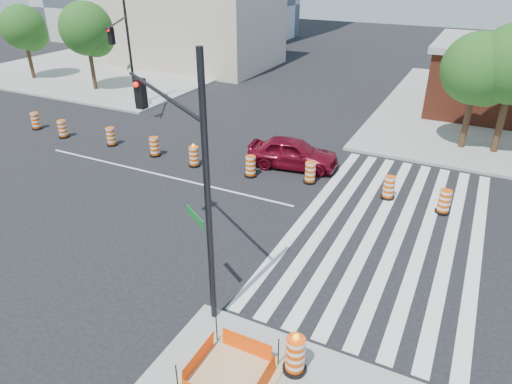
# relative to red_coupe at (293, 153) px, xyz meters

# --- Properties ---
(ground) EXTENTS (120.00, 120.00, 0.00)m
(ground) POSITION_rel_red_coupe_xyz_m (-5.39, -3.73, -0.76)
(ground) COLOR black
(ground) RESTS_ON ground
(sidewalk_nw) EXTENTS (22.00, 22.00, 0.15)m
(sidewalk_nw) POSITION_rel_red_coupe_xyz_m (-23.39, 14.27, -0.68)
(sidewalk_nw) COLOR gray
(sidewalk_nw) RESTS_ON ground
(crosswalk_east) EXTENTS (6.75, 13.50, 0.01)m
(crosswalk_east) POSITION_rel_red_coupe_xyz_m (5.56, -3.73, -0.75)
(crosswalk_east) COLOR silver
(crosswalk_east) RESTS_ON ground
(lane_centerline) EXTENTS (14.00, 0.12, 0.01)m
(lane_centerline) POSITION_rel_red_coupe_xyz_m (-5.39, -3.73, -0.75)
(lane_centerline) COLOR silver
(lane_centerline) RESTS_ON ground
(excavation_pit) EXTENTS (2.20, 2.20, 0.90)m
(excavation_pit) POSITION_rel_red_coupe_xyz_m (3.61, -12.73, -0.54)
(excavation_pit) COLOR tan
(excavation_pit) RESTS_ON ground
(beige_midrise) EXTENTS (14.00, 10.00, 10.00)m
(beige_midrise) POSITION_rel_red_coupe_xyz_m (-17.39, 18.27, 4.24)
(beige_midrise) COLOR #C4B196
(beige_midrise) RESTS_ON ground
(red_coupe) EXTENTS (4.68, 2.46, 1.52)m
(red_coupe) POSITION_rel_red_coupe_xyz_m (0.00, 0.00, 0.00)
(red_coupe) COLOR maroon
(red_coupe) RESTS_ON ground
(signal_pole_se) EXTENTS (4.87, 3.22, 7.56)m
(signal_pole_se) POSITION_rel_red_coupe_xyz_m (0.79, -10.14, 3.88)
(signal_pole_se) COLOR black
(signal_pole_se) RESTS_ON ground
(signal_pole_nw) EXTENTS (2.96, 4.89, 7.41)m
(signal_pole_nw) POSITION_rel_red_coupe_xyz_m (-13.05, 3.42, 3.79)
(signal_pole_nw) COLOR black
(signal_pole_nw) RESTS_ON ground
(pit_drum) EXTENTS (0.61, 0.61, 1.20)m
(pit_drum) POSITION_rel_red_coupe_xyz_m (4.94, -11.78, -0.11)
(pit_drum) COLOR black
(pit_drum) RESTS_ON ground
(tree_north_a) EXTENTS (3.54, 3.54, 6.02)m
(tree_north_a) POSITION_rel_red_coupe_xyz_m (-26.57, 6.89, 3.28)
(tree_north_a) COLOR #382314
(tree_north_a) RESTS_ON ground
(tree_north_b) EXTENTS (3.86, 3.86, 6.56)m
(tree_north_b) POSITION_rel_red_coupe_xyz_m (-19.27, 6.55, 3.64)
(tree_north_b) COLOR #382314
(tree_north_b) RESTS_ON ground
(tree_north_c) EXTENTS (3.66, 3.64, 6.18)m
(tree_north_c) POSITION_rel_red_coupe_xyz_m (7.38, 6.33, 3.39)
(tree_north_c) COLOR #382314
(tree_north_c) RESTS_ON ground
(median_drum_0) EXTENTS (0.60, 0.60, 1.02)m
(median_drum_0) POSITION_rel_red_coupe_xyz_m (-16.10, -1.77, -0.28)
(median_drum_0) COLOR black
(median_drum_0) RESTS_ON ground
(median_drum_1) EXTENTS (0.60, 0.60, 1.02)m
(median_drum_1) POSITION_rel_red_coupe_xyz_m (-13.50, -2.09, -0.28)
(median_drum_1) COLOR black
(median_drum_1) RESTS_ON ground
(median_drum_2) EXTENTS (0.60, 0.60, 1.02)m
(median_drum_2) POSITION_rel_red_coupe_xyz_m (-10.13, -1.78, -0.28)
(median_drum_2) COLOR black
(median_drum_2) RESTS_ON ground
(median_drum_3) EXTENTS (0.60, 0.60, 1.02)m
(median_drum_3) POSITION_rel_red_coupe_xyz_m (-7.03, -1.92, -0.28)
(median_drum_3) COLOR black
(median_drum_3) RESTS_ON ground
(median_drum_4) EXTENTS (0.60, 0.60, 1.18)m
(median_drum_4) POSITION_rel_red_coupe_xyz_m (-4.45, -2.09, -0.27)
(median_drum_4) COLOR black
(median_drum_4) RESTS_ON ground
(median_drum_5) EXTENTS (0.60, 0.60, 1.02)m
(median_drum_5) POSITION_rel_red_coupe_xyz_m (-1.38, -1.89, -0.28)
(median_drum_5) COLOR black
(median_drum_5) RESTS_ON ground
(median_drum_6) EXTENTS (0.60, 0.60, 1.02)m
(median_drum_6) POSITION_rel_red_coupe_xyz_m (1.41, -1.28, -0.28)
(median_drum_6) COLOR black
(median_drum_6) RESTS_ON ground
(median_drum_7) EXTENTS (0.60, 0.60, 1.02)m
(median_drum_7) POSITION_rel_red_coupe_xyz_m (4.99, -1.21, -0.28)
(median_drum_7) COLOR black
(median_drum_7) RESTS_ON ground
(median_drum_8) EXTENTS (0.60, 0.60, 1.02)m
(median_drum_8) POSITION_rel_red_coupe_xyz_m (7.29, -1.48, -0.28)
(median_drum_8) COLOR black
(median_drum_8) RESTS_ON ground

